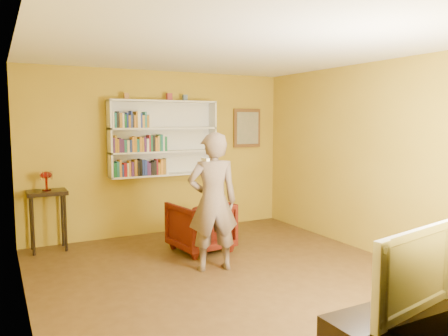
{
  "coord_description": "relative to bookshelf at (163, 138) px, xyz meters",
  "views": [
    {
      "loc": [
        -2.47,
        -4.43,
        1.88
      ],
      "look_at": [
        0.27,
        0.75,
        1.25
      ],
      "focal_mm": 35.0,
      "sensor_mm": 36.0,
      "label": 1
    }
  ],
  "objects": [
    {
      "name": "ornament_right",
      "position": [
        0.38,
        -0.06,
        0.67
      ],
      "size": [
        0.07,
        0.07,
        0.1
      ],
      "primitive_type": "cube",
      "color": "slate",
      "rests_on": "bookshelf"
    },
    {
      "name": "person",
      "position": [
        -0.07,
        -2.01,
        -0.72
      ],
      "size": [
        0.72,
        0.56,
        1.74
      ],
      "primitive_type": "imported",
      "rotation": [
        0.0,
        0.0,
        2.9
      ],
      "color": "#6E5B51",
      "rests_on": "ground"
    },
    {
      "name": "console_table",
      "position": [
        -1.83,
        -0.16,
        -0.86
      ],
      "size": [
        0.54,
        0.41,
        0.88
      ],
      "color": "black",
      "rests_on": "ground"
    },
    {
      "name": "armchair",
      "position": [
        0.13,
        -1.19,
        -1.23
      ],
      "size": [
        0.88,
        0.9,
        0.73
      ],
      "primitive_type": "imported",
      "rotation": [
        0.0,
        0.0,
        3.28
      ],
      "color": "#400904",
      "rests_on": "ground"
    },
    {
      "name": "television",
      "position": [
        0.21,
        -4.66,
        -0.81
      ],
      "size": [
        1.11,
        0.35,
        0.63
      ],
      "primitive_type": "imported",
      "rotation": [
        0.0,
        0.0,
        0.19
      ],
      "color": "black",
      "rests_on": "tv_cabinet"
    },
    {
      "name": "bookshelf",
      "position": [
        0.0,
        0.0,
        0.0
      ],
      "size": [
        1.8,
        0.29,
        1.23
      ],
      "color": "white",
      "rests_on": "room_shell"
    },
    {
      "name": "books_row_lower",
      "position": [
        -0.42,
        -0.11,
        -0.46
      ],
      "size": [
        0.88,
        0.19,
        0.27
      ],
      "color": "#166738",
      "rests_on": "bookshelf"
    },
    {
      "name": "books_row_upper",
      "position": [
        -0.55,
        -0.11,
        0.29
      ],
      "size": [
        0.61,
        0.18,
        0.26
      ],
      "color": "white",
      "rests_on": "bookshelf"
    },
    {
      "name": "books_row_middle",
      "position": [
        -0.41,
        -0.11,
        -0.08
      ],
      "size": [
        0.87,
        0.18,
        0.27
      ],
      "color": "#4D2672",
      "rests_on": "bookshelf"
    },
    {
      "name": "room_shell",
      "position": [
        0.0,
        -2.41,
        -0.58
      ],
      "size": [
        5.3,
        5.8,
        2.88
      ],
      "color": "#493117",
      "rests_on": "ground"
    },
    {
      "name": "ornament_left",
      "position": [
        -0.61,
        -0.06,
        0.67
      ],
      "size": [
        0.07,
        0.07,
        0.1
      ],
      "primitive_type": "cube",
      "color": "#A36A2E",
      "rests_on": "bookshelf"
    },
    {
      "name": "framed_painting",
      "position": [
        1.65,
        0.05,
        0.16
      ],
      "size": [
        0.55,
        0.05,
        0.7
      ],
      "color": "brown",
      "rests_on": "room_shell"
    },
    {
      "name": "game_remote",
      "position": [
        -0.33,
        -2.33,
        -0.15
      ],
      "size": [
        0.04,
        0.15,
        0.04
      ],
      "primitive_type": "cube",
      "color": "white",
      "rests_on": "person"
    },
    {
      "name": "ornament_centre",
      "position": [
        0.1,
        -0.06,
        0.68
      ],
      "size": [
        0.08,
        0.08,
        0.12
      ],
      "primitive_type": "cube",
      "color": "maroon",
      "rests_on": "bookshelf"
    },
    {
      "name": "ruby_lustre",
      "position": [
        -1.83,
        -0.16,
        -0.51
      ],
      "size": [
        0.17,
        0.17,
        0.28
      ],
      "color": "maroon",
      "rests_on": "console_table"
    }
  ]
}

